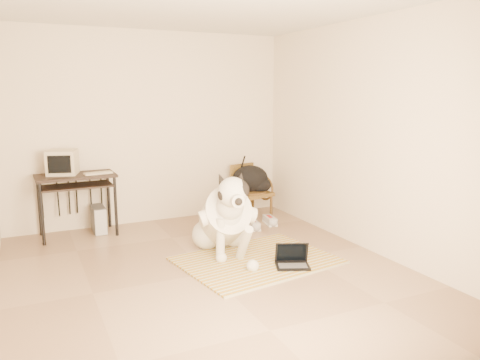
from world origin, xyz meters
TOP-DOWN VIEW (x-y plane):
  - floor at (0.00, 0.00)m, footprint 4.50×4.50m
  - ceiling at (0.00, 0.00)m, footprint 4.50×4.50m
  - wall_back at (0.00, 2.25)m, footprint 4.50×0.00m
  - wall_front at (0.00, -2.25)m, footprint 4.50×0.00m
  - wall_right at (2.00, 0.00)m, footprint 0.00×4.50m
  - rug at (0.61, 0.10)m, footprint 1.81×1.49m
  - dog at (0.40, 0.49)m, footprint 0.70×1.47m
  - laptop at (0.87, -0.23)m, footprint 0.43×0.37m
  - computer_desk at (-1.07, 1.93)m, footprint 0.99×0.57m
  - crt_monitor at (-1.21, 2.02)m, footprint 0.43×0.42m
  - desk_keyboard at (-0.80, 1.87)m, footprint 0.36×0.17m
  - pc_tower at (-0.81, 1.98)m, footprint 0.16×0.38m
  - rattan_chair at (1.41, 1.90)m, footprint 0.61×0.60m
  - backpack at (1.45, 1.89)m, footprint 0.58×0.47m
  - sneaker_left at (1.14, 1.25)m, footprint 0.17×0.33m
  - sneaker_right at (1.46, 1.34)m, footprint 0.17×0.33m

SIDE VIEW (x-z plane):
  - floor at x=0.00m, z-range 0.00..0.00m
  - rug at x=0.61m, z-range 0.00..0.02m
  - sneaker_right at x=1.46m, z-range -0.01..0.10m
  - sneaker_left at x=1.14m, z-range -0.01..0.11m
  - laptop at x=0.87m, z-range -0.04..0.20m
  - pc_tower at x=-0.81m, z-range 0.00..0.36m
  - rattan_chair at x=1.41m, z-range 0.00..0.78m
  - dog at x=0.40m, z-range -0.11..0.94m
  - backpack at x=1.45m, z-range 0.34..0.75m
  - computer_desk at x=-1.07m, z-range 0.29..1.11m
  - desk_keyboard at x=-0.80m, z-range 0.81..0.84m
  - crt_monitor at x=-1.21m, z-range 0.81..1.13m
  - wall_back at x=0.00m, z-range -0.90..3.60m
  - wall_front at x=0.00m, z-range -0.90..3.60m
  - wall_right at x=2.00m, z-range -0.90..3.60m
  - ceiling at x=0.00m, z-range 2.70..2.70m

